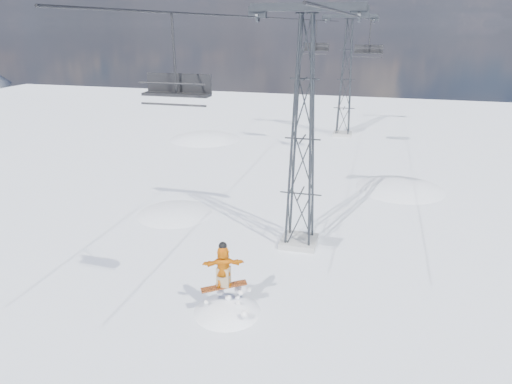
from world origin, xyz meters
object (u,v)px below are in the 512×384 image
(snowboarder_jump, at_px, (228,345))
(lift_chair_near, at_px, (177,87))
(lift_tower_near, at_px, (303,139))
(lift_tower_far, at_px, (346,80))

(snowboarder_jump, relative_size, lift_chair_near, 2.93)
(snowboarder_jump, bearing_deg, lift_tower_near, 75.39)
(lift_tower_far, distance_m, snowboarder_jump, 32.32)
(lift_chair_near, bearing_deg, lift_tower_far, 86.27)
(lift_tower_near, relative_size, lift_tower_far, 1.00)
(lift_tower_near, xyz_separation_m, lift_chair_near, (-2.20, -8.79, 3.45))
(lift_chair_near, bearing_deg, lift_tower_near, 75.94)
(snowboarder_jump, height_order, lift_chair_near, lift_chair_near)
(lift_tower_near, bearing_deg, snowboarder_jump, -104.61)
(lift_tower_near, xyz_separation_m, snowboarder_jump, (-1.69, -6.49, -7.09))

